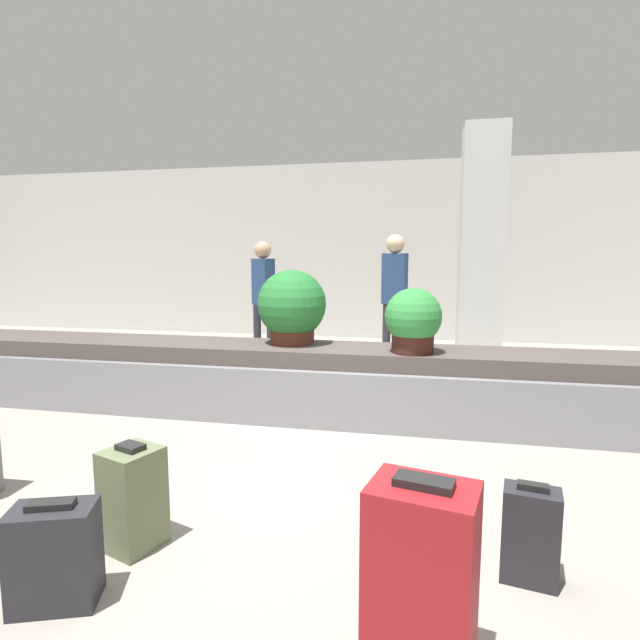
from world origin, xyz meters
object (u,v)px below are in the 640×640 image
object	(u,v)px
potted_plant_0	(413,321)
potted_plant_1	(292,307)
suitcase_0	(55,556)
traveler_1	(395,287)
pillar	(481,250)
traveler_0	(263,290)
suitcase_6	(421,581)
suitcase_3	(530,535)
suitcase_5	(133,498)

from	to	relation	value
potted_plant_0	potted_plant_1	xyz separation A→B (m)	(-1.16, 0.24, 0.07)
suitcase_0	traveler_1	bearing A→B (deg)	57.73
pillar	traveler_1	size ratio (longest dim) A/B	1.77
potted_plant_1	traveler_1	distance (m)	2.38
traveler_1	pillar	bearing A→B (deg)	-159.33
traveler_0	traveler_1	distance (m)	1.85
potted_plant_1	traveler_1	xyz separation A→B (m)	(0.86, 2.21, 0.07)
potted_plant_0	traveler_0	size ratio (longest dim) A/B	0.33
suitcase_6	traveler_1	bearing A→B (deg)	107.23
suitcase_0	suitcase_6	xyz separation A→B (m)	(1.56, -0.05, 0.14)
traveler_1	suitcase_3	bearing A→B (deg)	115.79
suitcase_5	traveler_1	distance (m)	4.85
suitcase_3	traveler_1	xyz separation A→B (m)	(-0.90, 4.53, 0.87)
suitcase_3	potted_plant_1	world-z (taller)	potted_plant_1
pillar	suitcase_6	distance (m)	5.49
potted_plant_1	suitcase_6	bearing A→B (deg)	-66.95
traveler_0	suitcase_6	bearing A→B (deg)	-31.65
traveler_0	traveler_1	bearing A→B (deg)	36.85
suitcase_5	potted_plant_1	xyz separation A→B (m)	(0.21, 2.44, 0.76)
pillar	suitcase_0	world-z (taller)	pillar
suitcase_3	traveler_0	size ratio (longest dim) A/B	0.28
pillar	suitcase_3	distance (m)	4.86
pillar	potted_plant_0	bearing A→B (deg)	-107.74
suitcase_5	traveler_0	size ratio (longest dim) A/B	0.32
suitcase_0	suitcase_3	distance (m)	2.14
traveler_1	suitcase_0	bearing A→B (deg)	91.84
suitcase_0	traveler_0	bearing A→B (deg)	78.26
suitcase_3	potted_plant_1	distance (m)	3.02
suitcase_6	potted_plant_0	distance (m)	2.79
traveler_1	traveler_0	bearing A→B (deg)	16.86
suitcase_0	traveler_0	distance (m)	5.16
traveler_0	suitcase_3	bearing A→B (deg)	-23.80
suitcase_0	potted_plant_0	size ratio (longest dim) A/B	0.83
suitcase_6	traveler_0	bearing A→B (deg)	126.60
pillar	suitcase_5	xyz separation A→B (m)	(-2.20, -4.78, -1.33)
potted_plant_0	traveler_1	world-z (taller)	traveler_1
potted_plant_1	traveler_0	xyz separation A→B (m)	(-0.99, 2.14, 0.01)
potted_plant_0	suitcase_3	bearing A→B (deg)	-73.99
potted_plant_1	traveler_1	size ratio (longest dim) A/B	0.40
suitcase_0	traveler_0	xyz separation A→B (m)	(-0.69, 5.05, 0.81)
traveler_1	potted_plant_1	bearing A→B (deg)	83.36
pillar	traveler_0	size ratio (longest dim) A/B	1.86
suitcase_3	potted_plant_0	world-z (taller)	potted_plant_0
suitcase_0	suitcase_5	size ratio (longest dim) A/B	0.85
potted_plant_1	suitcase_0	bearing A→B (deg)	-95.85
suitcase_5	traveler_0	xyz separation A→B (m)	(-0.78, 4.58, 0.77)
suitcase_5	potted_plant_0	size ratio (longest dim) A/B	0.98
suitcase_3	traveler_0	bearing A→B (deg)	132.31
pillar	potted_plant_0	xyz separation A→B (m)	(-0.82, -2.57, -0.65)
suitcase_5	traveler_1	world-z (taller)	traveler_1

